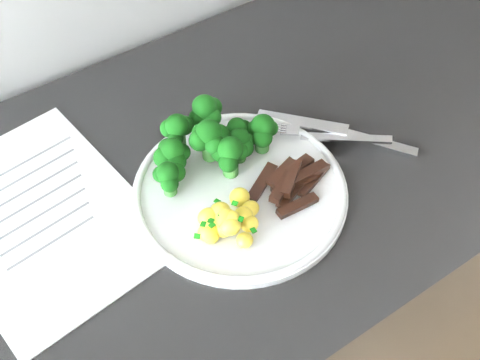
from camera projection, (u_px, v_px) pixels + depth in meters
counter at (223, 322)px, 1.14m from camera, size 2.30×0.58×0.86m
recipe_paper at (41, 216)px, 0.76m from camera, size 0.26×0.34×0.00m
plate at (240, 191)px, 0.78m from camera, size 0.28×0.28×0.02m
broccoli at (210, 140)px, 0.78m from camera, size 0.18×0.12×0.07m
potatoes at (227, 220)px, 0.73m from camera, size 0.10×0.08×0.04m
beef_strips at (292, 182)px, 0.77m from camera, size 0.12×0.08×0.03m
fork at (327, 135)px, 0.83m from camera, size 0.14×0.14×0.02m
knife at (356, 138)px, 0.84m from camera, size 0.15×0.19×0.02m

